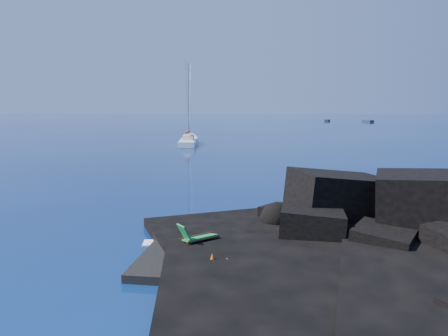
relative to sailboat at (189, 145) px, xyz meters
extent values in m
plane|color=#030E37|center=(3.59, -49.58, 0.00)|extent=(400.00, 400.00, 0.00)
cube|color=black|center=(8.09, -49.08, 0.00)|extent=(9.08, 6.86, 0.70)
cube|color=white|center=(7.12, -50.51, 0.37)|extent=(1.77, 0.99, 0.04)
cone|color=#EB5B0C|center=(6.99, -50.51, 0.61)|extent=(0.45, 0.45, 0.52)
cube|color=black|center=(36.00, 75.34, 0.00)|extent=(2.55, 4.16, 0.53)
cube|color=#27282C|center=(47.80, 71.31, 0.00)|extent=(2.66, 4.81, 0.61)
camera|label=1|loc=(8.11, -67.34, 7.03)|focal=35.00mm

